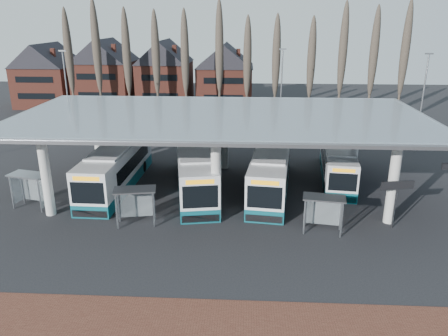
# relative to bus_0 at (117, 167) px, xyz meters

# --- Properties ---
(ground) EXTENTS (140.00, 140.00, 0.00)m
(ground) POSITION_rel_bus_0_xyz_m (8.74, -8.34, -1.67)
(ground) COLOR black
(ground) RESTS_ON ground
(station_canopy) EXTENTS (32.00, 16.00, 6.34)m
(station_canopy) POSITION_rel_bus_0_xyz_m (8.74, -0.34, 4.01)
(station_canopy) COLOR beige
(station_canopy) RESTS_ON ground
(poplar_row) EXTENTS (45.10, 1.10, 14.50)m
(poplar_row) POSITION_rel_bus_0_xyz_m (8.74, 24.66, 7.10)
(poplar_row) COLOR #473D33
(poplar_row) RESTS_ON ground
(townhouse_row) EXTENTS (36.80, 10.30, 12.25)m
(townhouse_row) POSITION_rel_bus_0_xyz_m (-7.01, 35.66, 4.26)
(townhouse_row) COLOR brown
(townhouse_row) RESTS_ON ground
(lamp_post_a) EXTENTS (0.80, 0.16, 10.17)m
(lamp_post_a) POSITION_rel_bus_0_xyz_m (-9.26, 13.66, 3.66)
(lamp_post_a) COLOR slate
(lamp_post_a) RESTS_ON ground
(lamp_post_b) EXTENTS (0.80, 0.16, 10.17)m
(lamp_post_b) POSITION_rel_bus_0_xyz_m (14.74, 17.66, 3.66)
(lamp_post_b) COLOR slate
(lamp_post_b) RESTS_ON ground
(lamp_post_c) EXTENTS (0.80, 0.16, 10.17)m
(lamp_post_c) POSITION_rel_bus_0_xyz_m (28.74, 11.66, 3.66)
(lamp_post_c) COLOR slate
(lamp_post_c) RESTS_ON ground
(bus_0) EXTENTS (3.09, 12.85, 3.55)m
(bus_0) POSITION_rel_bus_0_xyz_m (0.00, 0.00, 0.00)
(bus_0) COLOR silver
(bus_0) RESTS_ON ground
(bus_1) EXTENTS (4.97, 13.28, 3.61)m
(bus_1) POSITION_rel_bus_0_xyz_m (6.60, -0.32, 0.03)
(bus_1) COLOR silver
(bus_1) RESTS_ON ground
(bus_2) EXTENTS (4.23, 13.01, 3.55)m
(bus_2) POSITION_rel_bus_0_xyz_m (12.84, -0.16, -0.00)
(bus_2) COLOR silver
(bus_2) RESTS_ON ground
(bus_3) EXTENTS (3.71, 11.49, 3.14)m
(bus_3) POSITION_rel_bus_0_xyz_m (18.76, 2.91, -0.20)
(bus_3) COLOR silver
(bus_3) RESTS_ON ground
(shelter_0) EXTENTS (3.11, 2.05, 2.66)m
(shelter_0) POSITION_rel_bus_0_xyz_m (-5.11, -4.60, 0.26)
(shelter_0) COLOR gray
(shelter_0) RESTS_ON ground
(shelter_1) EXTENTS (3.01, 1.87, 2.61)m
(shelter_1) POSITION_rel_bus_0_xyz_m (3.30, -6.96, 0.22)
(shelter_1) COLOR gray
(shelter_1) RESTS_ON ground
(shelter_2) EXTENTS (2.89, 1.75, 2.52)m
(shelter_2) POSITION_rel_bus_0_xyz_m (15.90, -7.45, 0.16)
(shelter_2) COLOR gray
(shelter_2) RESTS_ON ground
(info_sign_0) EXTENTS (2.26, 0.55, 3.39)m
(info_sign_0) POSITION_rel_bus_0_xyz_m (20.71, -6.75, 1.17)
(info_sign_0) COLOR black
(info_sign_0) RESTS_ON ground
(barrier) EXTENTS (2.07, 0.85, 1.06)m
(barrier) POSITION_rel_bus_0_xyz_m (7.25, -5.59, -0.85)
(barrier) COLOR black
(barrier) RESTS_ON ground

